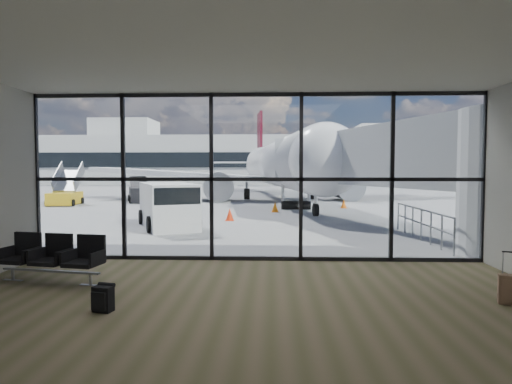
# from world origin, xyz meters

# --- Properties ---
(ground) EXTENTS (220.00, 220.00, 0.00)m
(ground) POSITION_xyz_m (0.00, 40.00, 0.00)
(ground) COLOR slate
(ground) RESTS_ON ground
(lounge_shell) EXTENTS (12.02, 8.01, 4.51)m
(lounge_shell) POSITION_xyz_m (0.00, -4.80, 2.65)
(lounge_shell) COLOR brown
(lounge_shell) RESTS_ON ground
(glass_curtain_wall) EXTENTS (12.10, 0.12, 4.50)m
(glass_curtain_wall) POSITION_xyz_m (0.00, 0.00, 2.25)
(glass_curtain_wall) COLOR white
(glass_curtain_wall) RESTS_ON ground
(jet_bridge) EXTENTS (8.00, 16.50, 4.33)m
(jet_bridge) POSITION_xyz_m (4.90, 7.07, 2.76)
(jet_bridge) COLOR #A0A4A6
(jet_bridge) RESTS_ON ground
(apron_railing) EXTENTS (0.06, 5.46, 1.11)m
(apron_railing) POSITION_xyz_m (5.60, 3.50, 0.72)
(apron_railing) COLOR gray
(apron_railing) RESTS_ON ground
(far_terminal) EXTENTS (80.00, 12.20, 11.00)m
(far_terminal) POSITION_xyz_m (-0.59, 61.97, 4.21)
(far_terminal) COLOR #BBBBB6
(far_terminal) RESTS_ON ground
(tree_0) EXTENTS (4.95, 4.95, 7.12)m
(tree_0) POSITION_xyz_m (-45.00, 72.00, 4.63)
(tree_0) COLOR #382619
(tree_0) RESTS_ON ground
(tree_1) EXTENTS (5.61, 5.61, 8.07)m
(tree_1) POSITION_xyz_m (-39.00, 72.00, 5.25)
(tree_1) COLOR #382619
(tree_1) RESTS_ON ground
(tree_2) EXTENTS (6.27, 6.27, 9.03)m
(tree_2) POSITION_xyz_m (-33.00, 72.00, 5.88)
(tree_2) COLOR #382619
(tree_2) RESTS_ON ground
(tree_3) EXTENTS (4.95, 4.95, 7.12)m
(tree_3) POSITION_xyz_m (-27.00, 72.00, 4.63)
(tree_3) COLOR #382619
(tree_3) RESTS_ON ground
(tree_4) EXTENTS (5.61, 5.61, 8.07)m
(tree_4) POSITION_xyz_m (-21.00, 72.00, 5.25)
(tree_4) COLOR #382619
(tree_4) RESTS_ON ground
(tree_5) EXTENTS (6.27, 6.27, 9.03)m
(tree_5) POSITION_xyz_m (-15.00, 72.00, 5.88)
(tree_5) COLOR #382619
(tree_5) RESTS_ON ground
(seating_row) EXTENTS (2.35, 1.04, 1.04)m
(seating_row) POSITION_xyz_m (-4.33, -2.36, 0.58)
(seating_row) COLOR gray
(seating_row) RESTS_ON ground
(backpack) EXTENTS (0.37, 0.35, 0.49)m
(backpack) POSITION_xyz_m (-2.48, -4.30, 0.24)
(backpack) COLOR black
(backpack) RESTS_ON ground
(suitcase) EXTENTS (0.41, 0.34, 0.96)m
(suitcase) POSITION_xyz_m (4.73, -3.63, 0.29)
(suitcase) COLOR #805F47
(suitcase) RESTS_ON ground
(airliner) EXTENTS (31.29, 36.41, 9.40)m
(airliner) POSITION_xyz_m (0.93, 25.03, 2.86)
(airliner) COLOR silver
(airliner) RESTS_ON ground
(service_van) EXTENTS (3.44, 4.70, 1.87)m
(service_van) POSITION_xyz_m (-3.97, 6.47, 0.96)
(service_van) COLOR silver
(service_van) RESTS_ON ground
(belt_loader) EXTENTS (2.80, 4.42, 1.93)m
(belt_loader) POSITION_xyz_m (-9.57, 20.47, 0.65)
(belt_loader) COLOR black
(belt_loader) RESTS_ON ground
(mobile_stairs) EXTENTS (2.21, 3.64, 2.42)m
(mobile_stairs) POSITION_xyz_m (-14.01, 17.80, 0.58)
(mobile_stairs) COLOR gold
(mobile_stairs) RESTS_ON ground
(traffic_cone_a) EXTENTS (0.42, 0.42, 0.61)m
(traffic_cone_a) POSITION_xyz_m (0.60, 13.27, 0.29)
(traffic_cone_a) COLOR orange
(traffic_cone_a) RESTS_ON ground
(traffic_cone_b) EXTENTS (0.42, 0.42, 0.60)m
(traffic_cone_b) POSITION_xyz_m (-1.61, 9.00, 0.29)
(traffic_cone_b) COLOR red
(traffic_cone_b) RESTS_ON ground
(traffic_cone_c) EXTENTS (0.40, 0.40, 0.58)m
(traffic_cone_c) POSITION_xyz_m (5.00, 15.95, 0.27)
(traffic_cone_c) COLOR #DD5B0B
(traffic_cone_c) RESTS_ON ground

